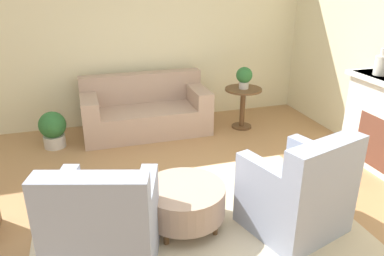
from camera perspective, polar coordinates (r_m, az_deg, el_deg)
name	(u,v)px	position (r m, az deg, el deg)	size (l,w,h in m)	color
ground_plane	(194,219)	(3.84, 0.26, -13.71)	(16.00, 16.00, 0.00)	#AD7F51
wall_back	(138,34)	(6.05, -8.27, 13.94)	(9.79, 0.12, 2.80)	beige
rug	(194,219)	(3.84, 0.26, -13.65)	(3.04, 2.02, 0.01)	beige
couch	(146,112)	(5.76, -7.10, 2.44)	(1.88, 0.85, 0.86)	tan
armchair_left	(104,230)	(3.15, -13.33, -14.89)	(1.00, 0.97, 0.98)	#8E99B2
armchair_right	(299,195)	(3.63, 16.00, -9.74)	(1.00, 0.97, 0.98)	#8E99B2
ottoman_table	(184,200)	(3.62, -1.23, -10.98)	(0.78, 0.78, 0.41)	tan
side_table	(243,101)	(5.88, 7.76, 4.12)	(0.57, 0.57, 0.64)	brown
vase_mantel_near	(381,65)	(5.06, 26.89, 8.61)	(0.16, 0.16, 0.32)	silver
potted_plant_on_side_table	(244,76)	(5.77, 7.96, 7.79)	(0.25, 0.25, 0.33)	beige
potted_plant_floor	(53,129)	(5.55, -20.44, -0.09)	(0.37, 0.37, 0.52)	beige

